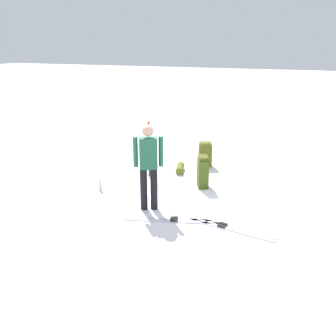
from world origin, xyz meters
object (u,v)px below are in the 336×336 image
at_px(sleeping_mat_rolled, 180,168).
at_px(thermos_bottle, 100,185).
at_px(ski_poles_planted_near, 149,147).
at_px(backpack_bright, 205,154).
at_px(skier_standing, 148,163).
at_px(ski_pair_far, 174,220).
at_px(ski_pair_near, 222,226).
at_px(backpack_large_dark, 203,172).

distance_m(sleeping_mat_rolled, thermos_bottle, 2.21).
relative_size(ski_poles_planted_near, thermos_bottle, 5.23).
bearing_deg(backpack_bright, skier_standing, 174.43).
distance_m(ski_pair_far, sleeping_mat_rolled, 2.78).
relative_size(ski_pair_near, ski_pair_far, 1.08).
bearing_deg(backpack_large_dark, thermos_bottle, 116.29).
bearing_deg(sleeping_mat_rolled, ski_pair_far, -163.06).
height_order(skier_standing, backpack_large_dark, skier_standing).
relative_size(ski_pair_far, backpack_bright, 2.77).
bearing_deg(thermos_bottle, backpack_bright, -34.30).
xyz_separation_m(backpack_large_dark, sleeping_mat_rolled, (0.80, 0.82, -0.27)).
xyz_separation_m(ski_pair_far, thermos_bottle, (0.84, 2.05, 0.12)).
distance_m(backpack_large_dark, thermos_bottle, 2.32).
xyz_separation_m(sleeping_mat_rolled, thermos_bottle, (-1.82, 1.24, 0.04)).
xyz_separation_m(skier_standing, backpack_large_dark, (1.53, -0.65, -0.60)).
bearing_deg(backpack_large_dark, skier_standing, 156.93).
distance_m(skier_standing, ski_pair_far, 1.18).
bearing_deg(backpack_large_dark, ski_poles_planted_near, 81.81).
height_order(backpack_large_dark, backpack_bright, backpack_large_dark).
relative_size(ski_poles_planted_near, sleeping_mat_rolled, 2.47).
distance_m(backpack_bright, sleeping_mat_rolled, 0.85).
bearing_deg(ski_poles_planted_near, backpack_bright, -39.47).
bearing_deg(backpack_bright, sleeping_mat_rolled, 145.62).
height_order(skier_standing, ski_pair_near, skier_standing).
bearing_deg(ski_pair_near, ski_poles_planted_near, 49.34).
height_order(ski_pair_near, sleeping_mat_rolled, sleeping_mat_rolled).
distance_m(ski_pair_far, thermos_bottle, 2.22).
xyz_separation_m(ski_pair_far, backpack_bright, (3.34, 0.35, 0.31)).
height_order(backpack_large_dark, ski_poles_planted_near, ski_poles_planted_near).
relative_size(backpack_bright, ski_poles_planted_near, 0.48).
bearing_deg(skier_standing, ski_pair_far, -116.72).
bearing_deg(thermos_bottle, ski_pair_far, -112.14).
bearing_deg(ski_poles_planted_near, backpack_large_dark, -98.19).
xyz_separation_m(ski_pair_near, thermos_bottle, (0.74, 2.95, 0.12)).
bearing_deg(ski_pair_far, skier_standing, 63.28).
xyz_separation_m(backpack_bright, thermos_bottle, (-2.50, 1.71, -0.19)).
height_order(skier_standing, ski_poles_planted_near, skier_standing).
bearing_deg(sleeping_mat_rolled, thermos_bottle, 145.72).
height_order(ski_pair_far, backpack_large_dark, backpack_large_dark).
bearing_deg(backpack_large_dark, backpack_bright, 13.64).
bearing_deg(ski_pair_near, thermos_bottle, 75.82).
height_order(sleeping_mat_rolled, thermos_bottle, thermos_bottle).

